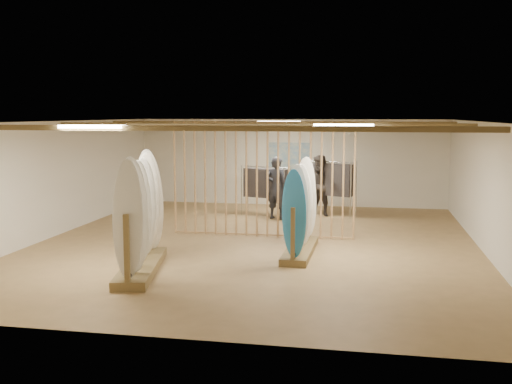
% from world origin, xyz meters
% --- Properties ---
extents(floor, '(12.00, 12.00, 0.00)m').
position_xyz_m(floor, '(0.00, 0.00, 0.00)').
color(floor, tan).
rests_on(floor, ground).
extents(ceiling, '(12.00, 12.00, 0.00)m').
position_xyz_m(ceiling, '(0.00, 0.00, 2.80)').
color(ceiling, gray).
rests_on(ceiling, ground).
extents(wall_back, '(12.00, 0.00, 12.00)m').
position_xyz_m(wall_back, '(0.00, 6.00, 1.40)').
color(wall_back, white).
rests_on(wall_back, ground).
extents(wall_front, '(12.00, 0.00, 12.00)m').
position_xyz_m(wall_front, '(0.00, -6.00, 1.40)').
color(wall_front, white).
rests_on(wall_front, ground).
extents(wall_left, '(0.00, 12.00, 12.00)m').
position_xyz_m(wall_left, '(-5.00, 0.00, 1.40)').
color(wall_left, white).
rests_on(wall_left, ground).
extents(wall_right, '(0.00, 12.00, 12.00)m').
position_xyz_m(wall_right, '(5.00, 0.00, 1.40)').
color(wall_right, white).
rests_on(wall_right, ground).
extents(ceiling_slats, '(9.50, 6.12, 0.10)m').
position_xyz_m(ceiling_slats, '(0.00, 0.00, 2.72)').
color(ceiling_slats, olive).
rests_on(ceiling_slats, ground).
extents(light_panels, '(1.20, 0.35, 0.06)m').
position_xyz_m(light_panels, '(0.00, 0.00, 2.74)').
color(light_panels, white).
rests_on(light_panels, ground).
extents(bamboo_partition, '(4.45, 0.05, 2.78)m').
position_xyz_m(bamboo_partition, '(0.00, 0.80, 1.40)').
color(bamboo_partition, tan).
rests_on(bamboo_partition, ground).
extents(poster, '(1.40, 0.03, 0.90)m').
position_xyz_m(poster, '(0.00, 5.98, 1.60)').
color(poster, teal).
rests_on(poster, ground).
extents(rack_left, '(1.15, 2.80, 2.20)m').
position_xyz_m(rack_left, '(-1.69, -2.83, 0.75)').
color(rack_left, olive).
rests_on(rack_left, floor).
extents(rack_right, '(0.57, 2.44, 1.97)m').
position_xyz_m(rack_right, '(1.12, -0.82, 0.67)').
color(rack_right, olive).
rests_on(rack_right, floor).
extents(clothing_rack_a, '(1.33, 0.71, 1.48)m').
position_xyz_m(clothing_rack_a, '(-0.44, 3.79, 0.97)').
color(clothing_rack_a, silver).
rests_on(clothing_rack_a, floor).
extents(clothing_rack_b, '(1.46, 0.85, 1.63)m').
position_xyz_m(clothing_rack_b, '(1.39, 4.23, 1.06)').
color(clothing_rack_b, silver).
rests_on(clothing_rack_b, floor).
extents(shopper_a, '(0.86, 0.72, 2.02)m').
position_xyz_m(shopper_a, '(-0.02, 3.30, 1.01)').
color(shopper_a, '#26272D').
rests_on(shopper_a, floor).
extents(shopper_b, '(1.20, 1.10, 2.02)m').
position_xyz_m(shopper_b, '(1.16, 4.06, 1.01)').
color(shopper_b, '#332C27').
rests_on(shopper_b, floor).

